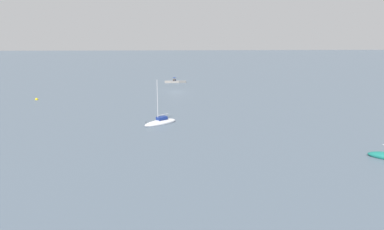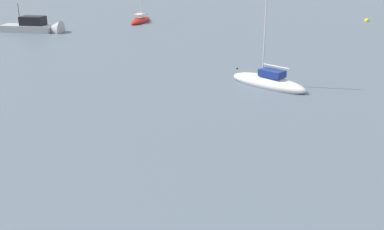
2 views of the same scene
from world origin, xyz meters
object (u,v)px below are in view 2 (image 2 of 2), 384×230
Objects in this scene: mooring_buoy_near at (367,21)px; sailboat_white_far at (268,82)px; sailboat_red_mid at (140,20)px; motorboat_grey_near at (37,28)px.

sailboat_white_far is at bearing 141.45° from mooring_buoy_near.
sailboat_white_far is at bearing -54.36° from sailboat_red_mid.
mooring_buoy_near is at bearing 14.28° from sailboat_white_far.
sailboat_red_mid is 34.55m from sailboat_white_far.
sailboat_red_mid is at bearing 65.95° from sailboat_white_far.
motorboat_grey_near is at bearing 89.76° from sailboat_white_far.
motorboat_grey_near is 44.43m from mooring_buoy_near.
sailboat_white_far reaches higher than sailboat_red_mid.
motorboat_grey_near is 11.64× the size of mooring_buoy_near.
sailboat_white_far is 38.06m from mooring_buoy_near.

